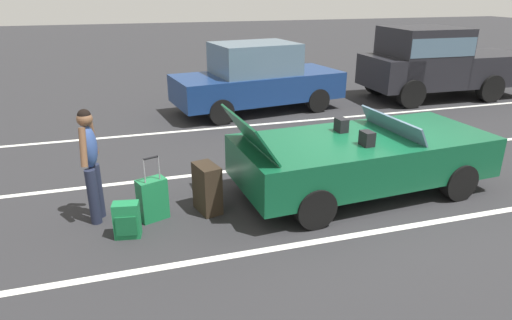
% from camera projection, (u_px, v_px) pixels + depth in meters
% --- Properties ---
extents(ground_plane, '(80.00, 80.00, 0.00)m').
position_uv_depth(ground_plane, '(359.00, 190.00, 7.37)').
color(ground_plane, '#28282B').
extents(lot_line_near, '(18.00, 0.12, 0.01)m').
position_uv_depth(lot_line_near, '(404.00, 227.00, 6.23)').
color(lot_line_near, silver).
rests_on(lot_line_near, ground_plane).
extents(lot_line_mid, '(18.00, 0.12, 0.01)m').
position_uv_depth(lot_line_mid, '(323.00, 161.00, 8.64)').
color(lot_line_mid, silver).
rests_on(lot_line_mid, ground_plane).
extents(lot_line_far, '(18.00, 0.12, 0.01)m').
position_uv_depth(lot_line_far, '(278.00, 123.00, 11.05)').
color(lot_line_far, silver).
rests_on(lot_line_far, ground_plane).
extents(convertible_car, '(4.33, 2.05, 1.49)m').
position_uv_depth(convertible_car, '(373.00, 156.00, 7.22)').
color(convertible_car, '#0F4C2D').
rests_on(convertible_car, ground_plane).
extents(suitcase_large_black, '(0.40, 0.53, 0.74)m').
position_uv_depth(suitcase_large_black, '(207.00, 188.00, 6.57)').
color(suitcase_large_black, '#2D2319').
rests_on(suitcase_large_black, ground_plane).
extents(suitcase_medium_bright, '(0.46, 0.37, 0.98)m').
position_uv_depth(suitcase_medium_bright, '(153.00, 199.00, 6.36)').
color(suitcase_medium_bright, '#19723F').
rests_on(suitcase_medium_bright, ground_plane).
extents(suitcase_small_carryon, '(0.37, 0.27, 0.50)m').
position_uv_depth(suitcase_small_carryon, '(127.00, 220.00, 5.91)').
color(suitcase_small_carryon, '#19723F').
rests_on(suitcase_small_carryon, ground_plane).
extents(traveler_person, '(0.29, 0.61, 1.65)m').
position_uv_depth(traveler_person, '(90.00, 160.00, 6.11)').
color(traveler_person, '#1E2338').
rests_on(traveler_person, ground_plane).
extents(parked_sedan_near, '(4.72, 2.44, 1.82)m').
position_uv_depth(parked_sedan_near, '(257.00, 78.00, 11.87)').
color(parked_sedan_near, navy).
rests_on(parked_sedan_near, ground_plane).
extents(parked_pickup_truck_far, '(5.03, 2.14, 2.10)m').
position_uv_depth(parked_pickup_truck_far, '(435.00, 61.00, 13.21)').
color(parked_pickup_truck_far, black).
rests_on(parked_pickup_truck_far, ground_plane).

